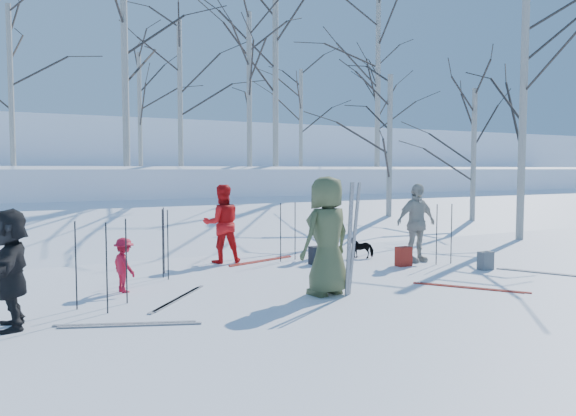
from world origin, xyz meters
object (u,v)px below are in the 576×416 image
skier_red_seated (124,265)px  backpack_red (404,256)px  backpack_dark (317,255)px  skier_red_north (326,223)px  skier_olive_center (327,236)px  backpack_grey (485,261)px  dog (361,248)px  skier_redor_behind (222,224)px  skier_grey_west (10,269)px  skier_cream_east (416,223)px

skier_red_seated → backpack_red: skier_red_seated is taller
backpack_dark → skier_red_north: bearing=48.7°
skier_olive_center → backpack_red: (2.96, 1.58, -0.79)m
skier_olive_center → backpack_grey: size_ratio=5.25×
skier_olive_center → skier_red_north: 4.19m
skier_red_seated → backpack_grey: skier_red_seated is taller
skier_red_seated → dog: 5.90m
skier_redor_behind → skier_red_seated: skier_redor_behind is taller
skier_red_north → skier_red_seated: (-5.17, -1.75, -0.35)m
skier_olive_center → backpack_red: size_ratio=4.75×
skier_grey_west → backpack_dark: size_ratio=4.00×
skier_grey_west → skier_cream_east: bearing=105.7°
skier_grey_west → dog: skier_grey_west is taller
skier_red_seated → backpack_red: size_ratio=2.24×
skier_redor_behind → backpack_dark: (1.78, -1.22, -0.68)m
backpack_dark → backpack_grey: bearing=-39.1°
skier_redor_behind → skier_olive_center: bearing=105.3°
skier_cream_east → skier_redor_behind: bearing=153.9°
dog → backpack_dark: (-1.40, -0.29, -0.04)m
skier_cream_east → dog: (-0.76, 1.05, -0.65)m
skier_red_seated → backpack_grey: size_ratio=2.47×
skier_redor_behind → backpack_red: size_ratio=4.20×
skier_cream_east → skier_grey_west: (-8.34, -1.61, -0.09)m
backpack_grey → skier_cream_east: bearing=112.2°
dog → backpack_red: 1.37m
backpack_red → backpack_dark: backpack_red is taller
skier_red_north → dog: bearing=94.4°
skier_red_north → backpack_dark: skier_red_north is taller
dog → skier_cream_east: bearing=71.8°
skier_red_north → dog: skier_red_north is taller
skier_red_north → backpack_red: (0.75, -1.98, -0.61)m
skier_cream_east → dog: size_ratio=3.11×
backpack_dark → skier_olive_center: bearing=-118.2°
backpack_red → backpack_dark: (-1.54, 1.08, -0.01)m
skier_red_seated → skier_grey_west: 2.38m
skier_red_seated → dog: bearing=-93.5°
skier_redor_behind → skier_cream_east: bearing=163.4°
skier_olive_center → skier_cream_east: 4.05m
skier_red_seated → skier_cream_east: bearing=-103.8°
dog → backpack_grey: size_ratio=1.51×
dog → backpack_grey: dog is taller
skier_olive_center → skier_red_north: (2.21, 3.55, -0.18)m
skier_cream_east → backpack_grey: (0.61, -1.48, -0.70)m
skier_red_north → skier_red_seated: skier_red_north is taller
skier_redor_behind → backpack_dark: size_ratio=4.41×
backpack_dark → skier_red_seated: bearing=-169.0°
backpack_red → backpack_dark: 1.88m
skier_red_seated → skier_cream_east: skier_cream_east is taller
skier_grey_west → dog: 8.05m
skier_red_north → backpack_red: 2.20m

